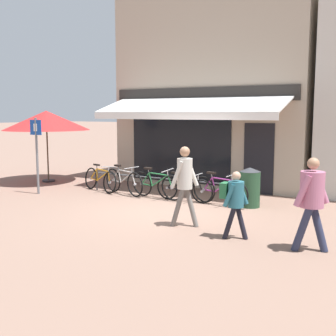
{
  "coord_description": "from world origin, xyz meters",
  "views": [
    {
      "loc": [
        5.21,
        -8.84,
        2.4
      ],
      "look_at": [
        0.09,
        0.06,
        1.05
      ],
      "focal_mm": 45.0,
      "sensor_mm": 36.0,
      "label": 1
    }
  ],
  "objects_px": {
    "litter_bin": "(250,187)",
    "bicycle_purple": "(219,191)",
    "pedestrian_second_adult": "(312,195)",
    "bicycle_orange": "(100,179)",
    "bicycle_green": "(156,185)",
    "bicycle_silver": "(124,181)",
    "parking_sign": "(37,147)",
    "pedestrian_child": "(234,197)",
    "bicycle_black": "(184,188)",
    "pedestrian_adult": "(185,178)",
    "cafe_parasol": "(46,121)"
  },
  "relations": [
    {
      "from": "litter_bin",
      "to": "bicycle_purple",
      "type": "bearing_deg",
      "value": -162.45
    },
    {
      "from": "bicycle_silver",
      "to": "bicycle_green",
      "type": "bearing_deg",
      "value": 16.07
    },
    {
      "from": "bicycle_silver",
      "to": "bicycle_orange",
      "type": "bearing_deg",
      "value": -164.33
    },
    {
      "from": "litter_bin",
      "to": "cafe_parasol",
      "type": "height_order",
      "value": "cafe_parasol"
    },
    {
      "from": "pedestrian_second_adult",
      "to": "parking_sign",
      "type": "height_order",
      "value": "parking_sign"
    },
    {
      "from": "bicycle_orange",
      "to": "litter_bin",
      "type": "height_order",
      "value": "litter_bin"
    },
    {
      "from": "bicycle_silver",
      "to": "cafe_parasol",
      "type": "height_order",
      "value": "cafe_parasol"
    },
    {
      "from": "parking_sign",
      "to": "bicycle_purple",
      "type": "bearing_deg",
      "value": 12.98
    },
    {
      "from": "bicycle_silver",
      "to": "parking_sign",
      "type": "relative_size",
      "value": 0.77
    },
    {
      "from": "bicycle_black",
      "to": "cafe_parasol",
      "type": "xyz_separation_m",
      "value": [
        -5.67,
        0.56,
        1.78
      ]
    },
    {
      "from": "pedestrian_child",
      "to": "cafe_parasol",
      "type": "height_order",
      "value": "cafe_parasol"
    },
    {
      "from": "bicycle_black",
      "to": "bicycle_purple",
      "type": "relative_size",
      "value": 1.02
    },
    {
      "from": "bicycle_green",
      "to": "litter_bin",
      "type": "height_order",
      "value": "litter_bin"
    },
    {
      "from": "bicycle_purple",
      "to": "pedestrian_adult",
      "type": "bearing_deg",
      "value": -74.88
    },
    {
      "from": "bicycle_black",
      "to": "parking_sign",
      "type": "height_order",
      "value": "parking_sign"
    },
    {
      "from": "bicycle_orange",
      "to": "bicycle_silver",
      "type": "height_order",
      "value": "bicycle_silver"
    },
    {
      "from": "pedestrian_second_adult",
      "to": "cafe_parasol",
      "type": "height_order",
      "value": "cafe_parasol"
    },
    {
      "from": "cafe_parasol",
      "to": "parking_sign",
      "type": "bearing_deg",
      "value": -51.83
    },
    {
      "from": "bicycle_green",
      "to": "pedestrian_child",
      "type": "distance_m",
      "value": 4.16
    },
    {
      "from": "bicycle_silver",
      "to": "pedestrian_child",
      "type": "xyz_separation_m",
      "value": [
        4.44,
        -2.56,
        0.43
      ]
    },
    {
      "from": "bicycle_purple",
      "to": "cafe_parasol",
      "type": "xyz_separation_m",
      "value": [
        -6.7,
        0.55,
        1.75
      ]
    },
    {
      "from": "bicycle_purple",
      "to": "parking_sign",
      "type": "distance_m",
      "value": 5.54
    },
    {
      "from": "pedestrian_child",
      "to": "bicycle_black",
      "type": "bearing_deg",
      "value": 133.37
    },
    {
      "from": "bicycle_silver",
      "to": "parking_sign",
      "type": "distance_m",
      "value": 2.75
    },
    {
      "from": "litter_bin",
      "to": "parking_sign",
      "type": "height_order",
      "value": "parking_sign"
    },
    {
      "from": "bicycle_orange",
      "to": "litter_bin",
      "type": "distance_m",
      "value": 4.71
    },
    {
      "from": "bicycle_black",
      "to": "litter_bin",
      "type": "xyz_separation_m",
      "value": [
        1.77,
        0.25,
        0.16
      ]
    },
    {
      "from": "parking_sign",
      "to": "litter_bin",
      "type": "bearing_deg",
      "value": 13.55
    },
    {
      "from": "pedestrian_adult",
      "to": "litter_bin",
      "type": "bearing_deg",
      "value": 74.61
    },
    {
      "from": "pedestrian_child",
      "to": "cafe_parasol",
      "type": "xyz_separation_m",
      "value": [
        -8.1,
        3.14,
        1.32
      ]
    },
    {
      "from": "bicycle_orange",
      "to": "pedestrian_second_adult",
      "type": "bearing_deg",
      "value": -2.03
    },
    {
      "from": "bicycle_purple",
      "to": "pedestrian_child",
      "type": "relative_size",
      "value": 1.29
    },
    {
      "from": "bicycle_purple",
      "to": "pedestrian_second_adult",
      "type": "relative_size",
      "value": 1.02
    },
    {
      "from": "bicycle_orange",
      "to": "bicycle_green",
      "type": "relative_size",
      "value": 0.93
    },
    {
      "from": "pedestrian_child",
      "to": "parking_sign",
      "type": "height_order",
      "value": "parking_sign"
    },
    {
      "from": "bicycle_orange",
      "to": "bicycle_purple",
      "type": "xyz_separation_m",
      "value": [
        3.97,
        -0.02,
        0.02
      ]
    },
    {
      "from": "bicycle_orange",
      "to": "bicycle_silver",
      "type": "bearing_deg",
      "value": 16.88
    },
    {
      "from": "bicycle_black",
      "to": "pedestrian_second_adult",
      "type": "relative_size",
      "value": 1.04
    },
    {
      "from": "bicycle_purple",
      "to": "litter_bin",
      "type": "bearing_deg",
      "value": 28.56
    },
    {
      "from": "pedestrian_second_adult",
      "to": "litter_bin",
      "type": "height_order",
      "value": "pedestrian_second_adult"
    },
    {
      "from": "bicycle_purple",
      "to": "litter_bin",
      "type": "distance_m",
      "value": 0.78
    },
    {
      "from": "pedestrian_child",
      "to": "cafe_parasol",
      "type": "bearing_deg",
      "value": 158.83
    },
    {
      "from": "pedestrian_adult",
      "to": "litter_bin",
      "type": "relative_size",
      "value": 1.69
    },
    {
      "from": "pedestrian_second_adult",
      "to": "litter_bin",
      "type": "bearing_deg",
      "value": 130.25
    },
    {
      "from": "bicycle_purple",
      "to": "pedestrian_adult",
      "type": "height_order",
      "value": "pedestrian_adult"
    },
    {
      "from": "bicycle_purple",
      "to": "pedestrian_adult",
      "type": "relative_size",
      "value": 0.99
    },
    {
      "from": "pedestrian_second_adult",
      "to": "litter_bin",
      "type": "relative_size",
      "value": 1.63
    },
    {
      "from": "bicycle_orange",
      "to": "pedestrian_second_adult",
      "type": "distance_m",
      "value": 7.3
    },
    {
      "from": "bicycle_silver",
      "to": "litter_bin",
      "type": "relative_size",
      "value": 1.69
    },
    {
      "from": "pedestrian_adult",
      "to": "pedestrian_child",
      "type": "xyz_separation_m",
      "value": [
        1.23,
        -0.32,
        -0.24
      ]
    }
  ]
}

